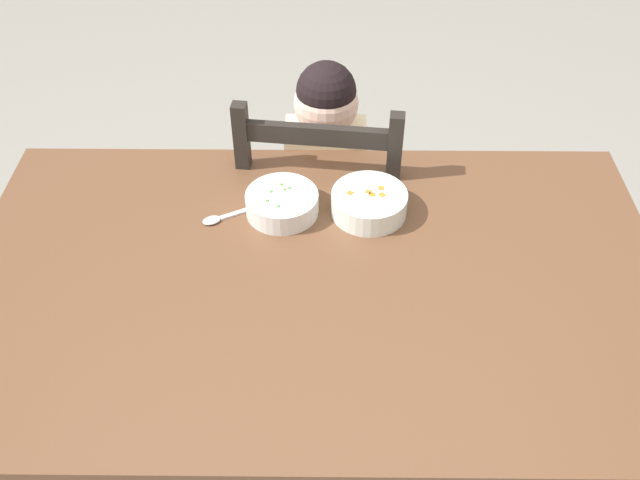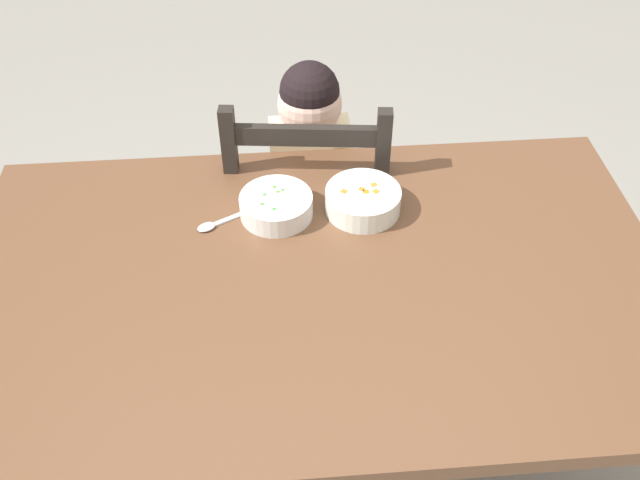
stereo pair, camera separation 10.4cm
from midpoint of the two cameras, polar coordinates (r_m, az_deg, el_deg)
The scene contains 7 objects.
ground_plane at distance 2.15m, azimuth 1.11°, elevation -17.13°, with size 8.00×8.00×0.00m, color gray.
dining_table at distance 1.61m, azimuth 1.41°, elevation -5.37°, with size 1.53×0.93×0.75m.
dining_chair at distance 2.12m, azimuth 1.68°, elevation 1.38°, with size 0.46×0.46×0.94m.
child_figure at distance 2.00m, azimuth 1.94°, elevation 5.14°, with size 0.32×0.31×0.97m.
bowl_of_peas at distance 1.68m, azimuth -1.27°, elevation 2.92°, with size 0.17×0.17×0.05m.
bowl_of_carrots at distance 1.69m, azimuth 5.69°, elevation 2.93°, with size 0.18×0.18×0.06m.
spoon at distance 1.69m, azimuth -6.22°, elevation 1.70°, with size 0.13×0.08×0.01m.
Camera 1 is at (0.02, -1.08, 1.87)m, focal length 40.32 mm.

